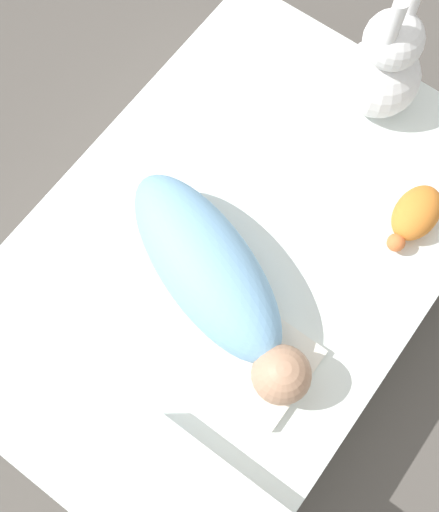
{
  "coord_description": "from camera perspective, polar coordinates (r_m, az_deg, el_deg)",
  "views": [
    {
      "loc": [
        0.49,
        0.33,
        1.75
      ],
      "look_at": [
        0.04,
        -0.0,
        0.29
      ],
      "focal_mm": 50.0,
      "sensor_mm": 36.0,
      "label": 1
    }
  ],
  "objects": [
    {
      "name": "turtle_plush",
      "position": [
        1.68,
        15.41,
        3.23
      ],
      "size": [
        0.18,
        0.1,
        0.09
      ],
      "color": "orange",
      "rests_on": "bed_mattress"
    },
    {
      "name": "swaddled_baby",
      "position": [
        1.52,
        -0.48,
        -1.62
      ],
      "size": [
        0.36,
        0.59,
        0.17
      ],
      "rotation": [
        0.0,
        0.0,
        1.22
      ],
      "color": "#7FB7E5",
      "rests_on": "bed_mattress"
    },
    {
      "name": "bunny_plush",
      "position": [
        1.74,
        13.03,
        14.53
      ],
      "size": [
        0.19,
        0.19,
        0.39
      ],
      "color": "white",
      "rests_on": "bed_mattress"
    },
    {
      "name": "burp_cloth",
      "position": [
        1.55,
        3.27,
        -8.51
      ],
      "size": [
        0.21,
        0.21,
        0.02
      ],
      "color": "white",
      "rests_on": "bed_mattress"
    },
    {
      "name": "bed_mattress",
      "position": [
        1.74,
        0.96,
        -0.93
      ],
      "size": [
        1.3,
        0.87,
        0.24
      ],
      "color": "white",
      "rests_on": "ground_plane"
    },
    {
      "name": "ground_plane",
      "position": [
        1.85,
        0.9,
        -2.17
      ],
      "size": [
        12.0,
        12.0,
        0.0
      ],
      "primitive_type": "plane",
      "color": "#514C47"
    }
  ]
}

